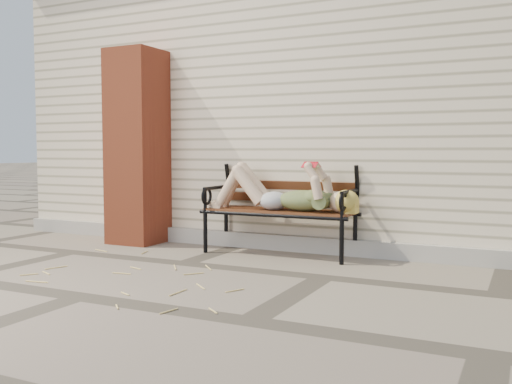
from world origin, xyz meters
The scene contains 7 objects.
ground centered at (0.00, 0.00, 0.00)m, with size 80.00×80.00×0.00m, color #756A5A.
house_wall centered at (0.00, 3.00, 1.50)m, with size 8.00×4.00×3.00m, color beige.
foundation_strip centered at (0.00, 0.97, 0.07)m, with size 8.00×0.10×0.15m, color #A6A195.
brick_pillar centered at (-2.30, 0.75, 1.00)m, with size 0.50×0.50×2.00m, color #A84426.
garden_bench centered at (-0.69, 0.83, 0.55)m, with size 1.52×0.60×0.98m.
reading_woman centered at (-0.68, 0.71, 0.58)m, with size 1.43×0.32×0.45m.
straw_scatter centered at (-1.79, -0.69, 0.01)m, with size 3.02×1.68×0.01m.
Camera 1 is at (1.40, -4.06, 0.95)m, focal length 40.00 mm.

